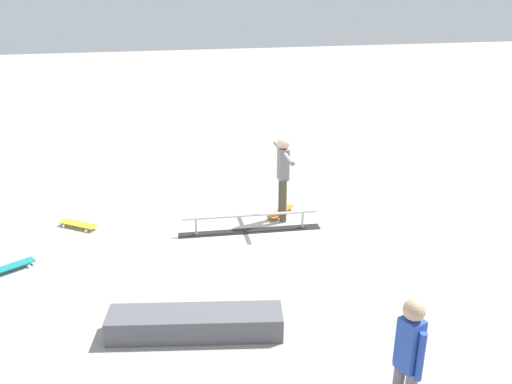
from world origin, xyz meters
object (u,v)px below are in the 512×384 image
at_px(skater_main, 283,173).
at_px(skateboard_main, 281,211).
at_px(skate_ledge, 195,323).
at_px(loose_skateboard_yellow, 78,224).
at_px(loose_skateboard_teal, 10,267).
at_px(grind_rail, 250,224).
at_px(bystander_blue_shirt, 408,360).

height_order(skater_main, skateboard_main, skater_main).
relative_size(skate_ledge, skater_main, 1.36).
distance_m(skateboard_main, loose_skateboard_yellow, 3.99).
height_order(skate_ledge, loose_skateboard_teal, skate_ledge).
relative_size(skate_ledge, loose_skateboard_teal, 2.95).
bearing_deg(skate_ledge, loose_skateboard_teal, -40.43).
bearing_deg(grind_rail, skateboard_main, -137.43).
height_order(grind_rail, bystander_blue_shirt, bystander_blue_shirt).
xyz_separation_m(skater_main, skateboard_main, (-0.04, -0.25, -0.92)).
xyz_separation_m(loose_skateboard_yellow, loose_skateboard_teal, (0.97, 1.49, 0.00)).
bearing_deg(skate_ledge, loose_skateboard_yellow, -64.92).
bearing_deg(grind_rail, bystander_blue_shirt, 99.71).
distance_m(skateboard_main, loose_skateboard_teal, 5.09).
relative_size(grind_rail, loose_skateboard_yellow, 3.57).
distance_m(skateboard_main, bystander_blue_shirt, 5.76).
relative_size(skater_main, loose_skateboard_yellow, 2.24).
bearing_deg(loose_skateboard_teal, skater_main, -19.85).
relative_size(skate_ledge, loose_skateboard_yellow, 3.05).
relative_size(skateboard_main, loose_skateboard_yellow, 0.93).
distance_m(skater_main, bystander_blue_shirt, 5.45).
bearing_deg(skate_ledge, grind_rail, -115.48).
height_order(grind_rail, skater_main, skater_main).
height_order(skate_ledge, loose_skateboard_yellow, skate_ledge).
height_order(grind_rail, loose_skateboard_teal, grind_rail).
bearing_deg(grind_rail, loose_skateboard_yellow, -11.75).
distance_m(skate_ledge, bystander_blue_shirt, 2.95).
bearing_deg(skater_main, grind_rail, -61.55).
bearing_deg(skateboard_main, loose_skateboard_yellow, 130.48).
bearing_deg(skateboard_main, skate_ledge, -166.74).
height_order(skate_ledge, skateboard_main, skate_ledge).
xyz_separation_m(grind_rail, skateboard_main, (-0.78, -0.62, -0.08)).
height_order(grind_rail, skate_ledge, grind_rail).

